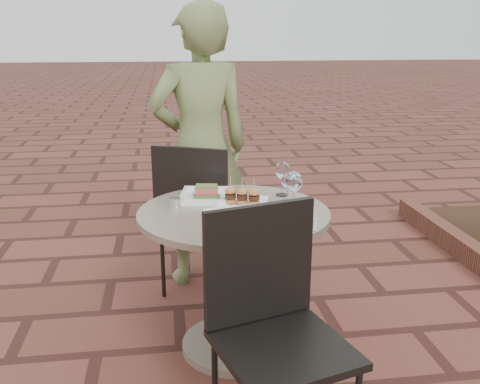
{
  "coord_description": "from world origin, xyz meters",
  "views": [
    {
      "loc": [
        -0.45,
        -2.38,
        1.52
      ],
      "look_at": [
        -0.12,
        -0.03,
        0.82
      ],
      "focal_mm": 40.0,
      "sensor_mm": 36.0,
      "label": 1
    }
  ],
  "objects": [
    {
      "name": "ground",
      "position": [
        0.0,
        0.0,
        0.0
      ],
      "size": [
        60.0,
        60.0,
        0.0
      ],
      "primitive_type": "plane",
      "color": "brown",
      "rests_on": "ground"
    },
    {
      "name": "cafe_table",
      "position": [
        -0.15,
        -0.03,
        0.48
      ],
      "size": [
        0.9,
        0.9,
        0.73
      ],
      "color": "gray",
      "rests_on": "ground"
    },
    {
      "name": "chair_far",
      "position": [
        -0.29,
        0.58,
        0.55
      ],
      "size": [
        0.58,
        0.58,
        0.93
      ],
      "rotation": [
        0.0,
        0.0,
        2.71
      ],
      "color": "black",
      "rests_on": "ground"
    },
    {
      "name": "chair_near",
      "position": [
        -0.09,
        -0.67,
        0.55
      ],
      "size": [
        0.55,
        0.55,
        0.93
      ],
      "rotation": [
        0.0,
        0.0,
        0.29
      ],
      "color": "black",
      "rests_on": "ground"
    },
    {
      "name": "diner",
      "position": [
        -0.25,
        0.8,
        0.86
      ],
      "size": [
        0.69,
        0.53,
        1.71
      ],
      "primitive_type": "imported",
      "rotation": [
        0.0,
        0.0,
        3.34
      ],
      "color": "olive",
      "rests_on": "ground"
    },
    {
      "name": "plate_salmon",
      "position": [
        -0.26,
        0.17,
        0.75
      ],
      "size": [
        0.29,
        0.29,
        0.07
      ],
      "rotation": [
        0.0,
        0.0,
        -0.18
      ],
      "color": "white",
      "rests_on": "cafe_table"
    },
    {
      "name": "plate_sliders",
      "position": [
        -0.1,
        0.02,
        0.76
      ],
      "size": [
        0.29,
        0.29,
        0.14
      ],
      "rotation": [
        0.0,
        0.0,
        -0.36
      ],
      "color": "white",
      "rests_on": "cafe_table"
    },
    {
      "name": "plate_tuna",
      "position": [
        -0.14,
        -0.19,
        0.75
      ],
      "size": [
        0.31,
        0.31,
        0.03
      ],
      "rotation": [
        0.0,
        0.0,
        0.18
      ],
      "color": "white",
      "rests_on": "cafe_table"
    },
    {
      "name": "wine_glass_right",
      "position": [
        0.13,
        -0.06,
        0.86
      ],
      "size": [
        0.08,
        0.08,
        0.19
      ],
      "color": "white",
      "rests_on": "cafe_table"
    },
    {
      "name": "wine_glass_mid",
      "position": [
        0.13,
        0.18,
        0.85
      ],
      "size": [
        0.08,
        0.08,
        0.18
      ],
      "color": "white",
      "rests_on": "cafe_table"
    },
    {
      "name": "wine_glass_far",
      "position": [
        0.13,
        0.07,
        0.83
      ],
      "size": [
        0.06,
        0.06,
        0.14
      ],
      "color": "white",
      "rests_on": "cafe_table"
    },
    {
      "name": "steel_ramekin",
      "position": [
        -0.42,
        0.08,
        0.75
      ],
      "size": [
        0.06,
        0.06,
        0.04
      ],
      "primitive_type": "cylinder",
      "rotation": [
        0.0,
        0.0,
        0.24
      ],
      "color": "silver",
      "rests_on": "cafe_table"
    },
    {
      "name": "cutlery_set",
      "position": [
        0.15,
        -0.28,
        0.73
      ],
      "size": [
        0.15,
        0.2,
        0.0
      ],
      "primitive_type": null,
      "rotation": [
        0.0,
        0.0,
        -0.39
      ],
      "color": "silver",
      "rests_on": "cafe_table"
    }
  ]
}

